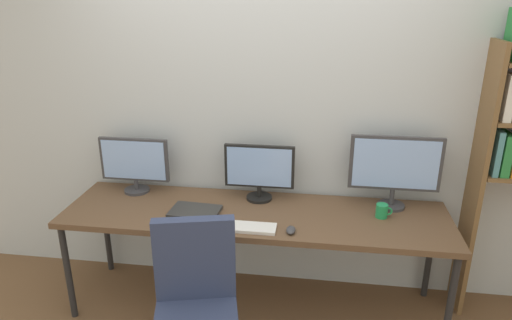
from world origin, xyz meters
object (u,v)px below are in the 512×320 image
monitor_center (259,170)px  coffee_mug (382,211)px  keyboard_main (250,228)px  desk (255,218)px  mouse_right_side (184,224)px  laptop_closed (195,211)px  monitor_left (134,163)px  mouse_left_side (291,230)px  monitor_right (395,167)px

monitor_center → coffee_mug: 0.86m
monitor_center → keyboard_main: monitor_center is taller
desk → monitor_center: monitor_center is taller
monitor_center → keyboard_main: bearing=-90.0°
mouse_right_side → laptop_closed: 0.19m
monitor_left → mouse_left_side: 1.25m
monitor_center → mouse_left_side: monitor_center is taller
monitor_left → monitor_right: 1.80m
keyboard_main → mouse_left_side: mouse_left_side is taller
monitor_left → monitor_center: (0.90, -0.00, -0.00)m
mouse_left_side → mouse_right_side: same height
mouse_right_side → monitor_right: bearing=19.9°
monitor_left → laptop_closed: (0.51, -0.28, -0.21)m
desk → keyboard_main: bearing=-90.0°
keyboard_main → mouse_left_side: 0.25m
desk → coffee_mug: (0.82, 0.05, 0.09)m
keyboard_main → laptop_closed: 0.42m
mouse_right_side → coffee_mug: (1.23, 0.31, 0.03)m
desk → monitor_left: size_ratio=5.10×
desk → monitor_center: size_ratio=5.27×
monitor_left → keyboard_main: monitor_left is taller
desk → coffee_mug: 0.83m
monitor_center → mouse_right_side: size_ratio=5.02×
keyboard_main → laptop_closed: bearing=157.3°
monitor_left → coffee_mug: size_ratio=4.70×
monitor_right → keyboard_main: monitor_right is taller
monitor_left → monitor_center: 0.90m
monitor_right → laptop_closed: bearing=-167.8°
mouse_right_side → monitor_left: bearing=136.4°
monitor_center → mouse_right_side: bearing=-130.6°
monitor_right → coffee_mug: size_ratio=5.60×
monitor_right → mouse_left_side: monitor_right is taller
laptop_closed → monitor_center: bearing=39.8°
coffee_mug → monitor_center: bearing=168.5°
monitor_right → mouse_left_side: bearing=-145.2°
monitor_center → mouse_left_side: 0.55m
monitor_right → keyboard_main: size_ratio=1.82×
laptop_closed → coffee_mug: size_ratio=3.02×
monitor_left → laptop_closed: bearing=-28.7°
laptop_closed → desk: bearing=14.0°
laptop_closed → coffee_mug: bearing=9.5°
monitor_center → mouse_left_side: bearing=-60.5°
monitor_left → mouse_right_side: bearing=-43.6°
monitor_center → coffee_mug: size_ratio=4.55×
monitor_right → mouse_left_side: size_ratio=6.19×
monitor_right → mouse_right_side: monitor_right is taller
monitor_left → keyboard_main: (0.90, -0.44, -0.21)m
monitor_left → mouse_left_side: size_ratio=5.19×
keyboard_main → laptop_closed: size_ratio=1.02×
laptop_closed → coffee_mug: (1.21, 0.11, 0.03)m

